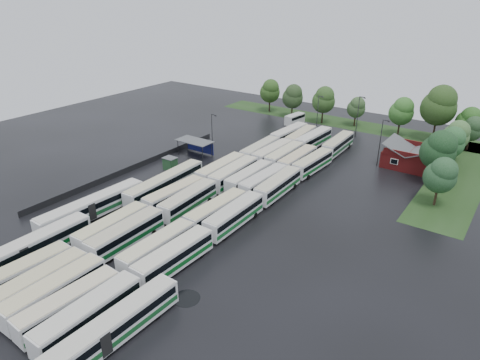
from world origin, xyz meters
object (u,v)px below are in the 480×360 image
Objects in this scene: artic_bus_west_a at (27,250)px; artic_bus_east at (106,334)px; minibus at (295,119)px; brick_building at (410,158)px.

artic_bus_west_a reaches higher than artic_bus_east.
minibus is at bearing 106.26° from artic_bus_east.
artic_bus_west_a reaches higher than minibus.
brick_building is 36.84m from minibus.
artic_bus_west_a is at bearing -116.77° from brick_building.
artic_bus_east is at bearing -99.65° from brick_building.
minibus is (-1.31, 78.74, -0.39)m from artic_bus_west_a.
brick_building reaches higher than minibus.
minibus is at bearing 90.97° from artic_bus_west_a.
minibus is (-34.43, 13.09, -0.31)m from brick_building.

